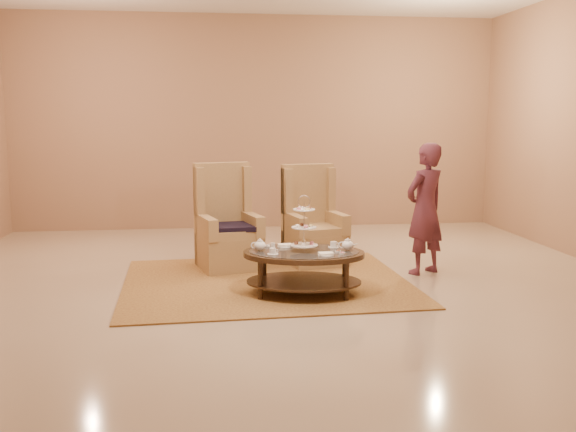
{
  "coord_description": "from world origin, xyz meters",
  "views": [
    {
      "loc": [
        -0.8,
        -6.72,
        1.84
      ],
      "look_at": [
        0.05,
        0.2,
        0.77
      ],
      "focal_mm": 40.0,
      "sensor_mm": 36.0,
      "label": 1
    }
  ],
  "objects": [
    {
      "name": "rug",
      "position": [
        -0.19,
        0.26,
        0.01
      ],
      "size": [
        3.26,
        2.76,
        0.02
      ],
      "rotation": [
        0.0,
        0.0,
        0.04
      ],
      "color": "#A37C3A",
      "rests_on": "ground"
    },
    {
      "name": "armchair_left",
      "position": [
        -0.6,
        1.06,
        0.44
      ],
      "size": [
        0.85,
        0.87,
        1.29
      ],
      "rotation": [
        0.0,
        0.0,
        0.26
      ],
      "color": "#A47E4D",
      "rests_on": "ground"
    },
    {
      "name": "ground",
      "position": [
        0.0,
        0.0,
        0.0
      ],
      "size": [
        8.0,
        8.0,
        0.0
      ],
      "primitive_type": "plane",
      "color": "tan",
      "rests_on": "ground"
    },
    {
      "name": "tea_table",
      "position": [
        0.15,
        -0.28,
        0.38
      ],
      "size": [
        1.39,
        1.07,
        1.05
      ],
      "rotation": [
        0.0,
        0.0,
        -0.17
      ],
      "color": "black",
      "rests_on": "ground"
    },
    {
      "name": "armchair_right",
      "position": [
        0.48,
        1.19,
        0.42
      ],
      "size": [
        0.81,
        0.82,
        1.25
      ],
      "rotation": [
        0.0,
        0.0,
        0.21
      ],
      "color": "#A47E4D",
      "rests_on": "ground"
    },
    {
      "name": "ceiling",
      "position": [
        0.0,
        0.0,
        0.0
      ],
      "size": [
        8.0,
        8.0,
        0.02
      ],
      "primitive_type": "cube",
      "color": "beige",
      "rests_on": "ground"
    },
    {
      "name": "wall_back",
      "position": [
        0.0,
        4.0,
        1.75
      ],
      "size": [
        8.0,
        0.04,
        3.5
      ],
      "primitive_type": "cube",
      "color": "#976E52",
      "rests_on": "ground"
    },
    {
      "name": "person",
      "position": [
        1.71,
        0.49,
        0.78
      ],
      "size": [
        0.67,
        0.6,
        1.55
      ],
      "rotation": [
        0.0,
        0.0,
        3.66
      ],
      "color": "#532330",
      "rests_on": "ground"
    }
  ]
}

